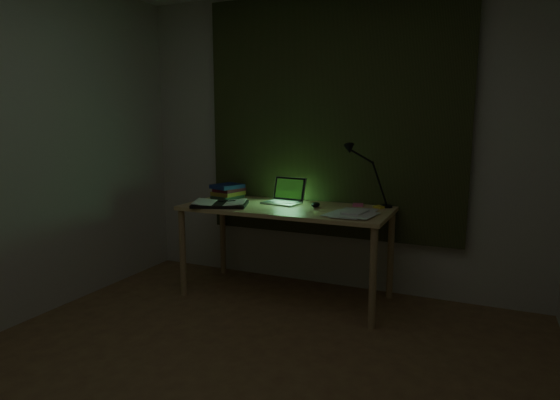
# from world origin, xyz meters

# --- Properties ---
(wall_back) EXTENTS (3.50, 0.00, 2.50)m
(wall_back) POSITION_xyz_m (0.00, 2.00, 1.25)
(wall_back) COLOR beige
(wall_back) RESTS_ON ground
(curtain) EXTENTS (2.20, 0.06, 2.00)m
(curtain) POSITION_xyz_m (0.00, 1.96, 1.45)
(curtain) COLOR #2F341A
(curtain) RESTS_ON wall_back
(desk) EXTENTS (1.64, 0.72, 0.75)m
(desk) POSITION_xyz_m (-0.23, 1.56, 0.37)
(desk) COLOR #D7B274
(desk) RESTS_ON floor
(laptop) EXTENTS (0.34, 0.37, 0.21)m
(laptop) POSITION_xyz_m (-0.31, 1.67, 0.85)
(laptop) COLOR #B7B8BD
(laptop) RESTS_ON desk
(open_textbook) EXTENTS (0.51, 0.43, 0.04)m
(open_textbook) POSITION_xyz_m (-0.73, 1.38, 0.77)
(open_textbook) COLOR white
(open_textbook) RESTS_ON desk
(book_stack) EXTENTS (0.26, 0.29, 0.13)m
(book_stack) POSITION_xyz_m (-0.85, 1.73, 0.81)
(book_stack) COLOR white
(book_stack) RESTS_ON desk
(loose_papers) EXTENTS (0.35, 0.37, 0.02)m
(loose_papers) POSITION_xyz_m (0.30, 1.50, 0.76)
(loose_papers) COLOR silver
(loose_papers) RESTS_ON desk
(mouse) EXTENTS (0.08, 0.11, 0.04)m
(mouse) POSITION_xyz_m (-0.01, 1.63, 0.77)
(mouse) COLOR black
(mouse) RESTS_ON desk
(sticky_yellow) EXTENTS (0.10, 0.10, 0.02)m
(sticky_yellow) POSITION_xyz_m (0.46, 1.81, 0.76)
(sticky_yellow) COLOR yellow
(sticky_yellow) RESTS_ON desk
(sticky_pink) EXTENTS (0.10, 0.10, 0.02)m
(sticky_pink) POSITION_xyz_m (0.29, 1.82, 0.76)
(sticky_pink) COLOR pink
(sticky_pink) RESTS_ON desk
(desk_lamp) EXTENTS (0.32, 0.26, 0.48)m
(desk_lamp) POSITION_xyz_m (0.51, 1.85, 0.99)
(desk_lamp) COLOR black
(desk_lamp) RESTS_ON desk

